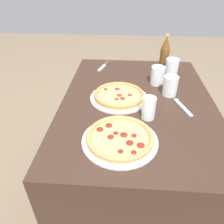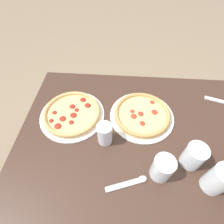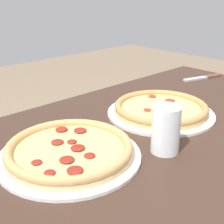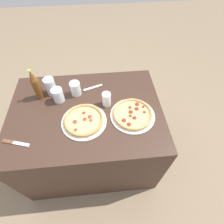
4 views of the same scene
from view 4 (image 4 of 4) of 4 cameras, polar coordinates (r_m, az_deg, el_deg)
ground_plane at (r=1.97m, az=-6.03°, el=-13.18°), size 8.00×8.00×0.00m
table at (r=1.63m, az=-7.13°, el=-7.64°), size 1.16×0.83×0.75m
pizza_margherita at (r=1.27m, az=6.78°, el=-0.72°), size 0.33×0.33×0.04m
pizza_pepperoni at (r=1.25m, az=-9.16°, el=-2.67°), size 0.32×0.32×0.04m
glass_water at (r=1.31m, az=-1.81°, el=4.01°), size 0.07×0.07×0.11m
glass_red_wine at (r=1.42m, az=-11.83°, el=7.41°), size 0.08×0.08×0.11m
glass_cola at (r=1.40m, az=-17.18°, el=5.16°), size 0.08×0.08×0.11m
glass_orange_juice at (r=1.47m, az=-19.43°, el=7.90°), size 0.08×0.08×0.14m
beer_bottle at (r=1.43m, az=-23.59°, el=8.06°), size 0.06×0.06×0.26m
knife at (r=1.32m, az=-29.21°, el=-8.75°), size 0.19×0.08×0.01m
spoon at (r=1.47m, az=-7.12°, el=7.70°), size 0.17×0.08×0.01m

